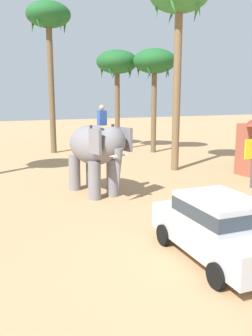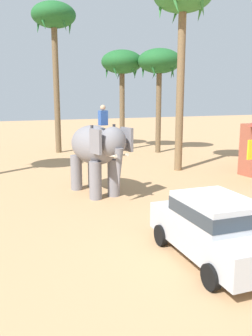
{
  "view_description": "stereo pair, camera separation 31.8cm",
  "coord_description": "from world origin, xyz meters",
  "px_view_note": "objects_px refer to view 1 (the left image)",
  "views": [
    {
      "loc": [
        -6.58,
        -6.84,
        4.17
      ],
      "look_at": [
        -0.97,
        4.68,
        1.6
      ],
      "focal_mm": 37.62,
      "sensor_mm": 36.0,
      "label": 1
    },
    {
      "loc": [
        -6.29,
        -6.97,
        4.17
      ],
      "look_at": [
        -0.97,
        4.68,
        1.6
      ],
      "focal_mm": 37.62,
      "sensor_mm": 36.0,
      "label": 2
    }
  ],
  "objects_px": {
    "car_sedan_foreground": "(217,225)",
    "palm_tree_left_of_road": "(49,21)",
    "elephant_with_mahout": "(95,149)",
    "palm_tree_near_hut": "(117,65)",
    "palm_tree_far_back": "(179,4)",
    "palm_tree_behind_elephant": "(155,64)"
  },
  "relations": [
    {
      "from": "car_sedan_foreground",
      "to": "palm_tree_left_of_road",
      "type": "relative_size",
      "value": 0.39
    },
    {
      "from": "palm_tree_far_back",
      "to": "car_sedan_foreground",
      "type": "bearing_deg",
      "value": -118.46
    },
    {
      "from": "car_sedan_foreground",
      "to": "palm_tree_left_of_road",
      "type": "distance_m",
      "value": 21.68
    },
    {
      "from": "elephant_with_mahout",
      "to": "palm_tree_left_of_road",
      "type": "height_order",
      "value": "palm_tree_left_of_road"
    },
    {
      "from": "palm_tree_near_hut",
      "to": "palm_tree_left_of_road",
      "type": "relative_size",
      "value": 0.71
    },
    {
      "from": "car_sedan_foreground",
      "to": "palm_tree_near_hut",
      "type": "relative_size",
      "value": 0.54
    },
    {
      "from": "elephant_with_mahout",
      "to": "palm_tree_far_back",
      "type": "height_order",
      "value": "palm_tree_far_back"
    },
    {
      "from": "elephant_with_mahout",
      "to": "palm_tree_behind_elephant",
      "type": "bearing_deg",
      "value": 48.18
    },
    {
      "from": "palm_tree_left_of_road",
      "to": "palm_tree_far_back",
      "type": "xyz_separation_m",
      "value": [
        4.69,
        -9.63,
        -0.41
      ]
    },
    {
      "from": "elephant_with_mahout",
      "to": "palm_tree_behind_elephant",
      "type": "xyz_separation_m",
      "value": [
        8.39,
        9.38,
        4.63
      ]
    },
    {
      "from": "elephant_with_mahout",
      "to": "palm_tree_far_back",
      "type": "relative_size",
      "value": 0.38
    },
    {
      "from": "palm_tree_near_hut",
      "to": "palm_tree_far_back",
      "type": "distance_m",
      "value": 9.05
    },
    {
      "from": "elephant_with_mahout",
      "to": "palm_tree_behind_elephant",
      "type": "relative_size",
      "value": 0.52
    },
    {
      "from": "elephant_with_mahout",
      "to": "palm_tree_far_back",
      "type": "distance_m",
      "value": 9.82
    },
    {
      "from": "car_sedan_foreground",
      "to": "elephant_with_mahout",
      "type": "relative_size",
      "value": 1.06
    },
    {
      "from": "elephant_with_mahout",
      "to": "palm_tree_left_of_road",
      "type": "relative_size",
      "value": 0.36
    },
    {
      "from": "palm_tree_behind_elephant",
      "to": "palm_tree_near_hut",
      "type": "height_order",
      "value": "palm_tree_near_hut"
    },
    {
      "from": "car_sedan_foreground",
      "to": "palm_tree_far_back",
      "type": "bearing_deg",
      "value": 61.54
    },
    {
      "from": "car_sedan_foreground",
      "to": "palm_tree_left_of_road",
      "type": "bearing_deg",
      "value": 87.5
    },
    {
      "from": "palm_tree_left_of_road",
      "to": "palm_tree_far_back",
      "type": "bearing_deg",
      "value": -64.06
    },
    {
      "from": "palm_tree_left_of_road",
      "to": "car_sedan_foreground",
      "type": "bearing_deg",
      "value": -92.5
    },
    {
      "from": "palm_tree_near_hut",
      "to": "palm_tree_far_back",
      "type": "xyz_separation_m",
      "value": [
        -0.29,
        -8.7,
        2.46
      ]
    }
  ]
}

